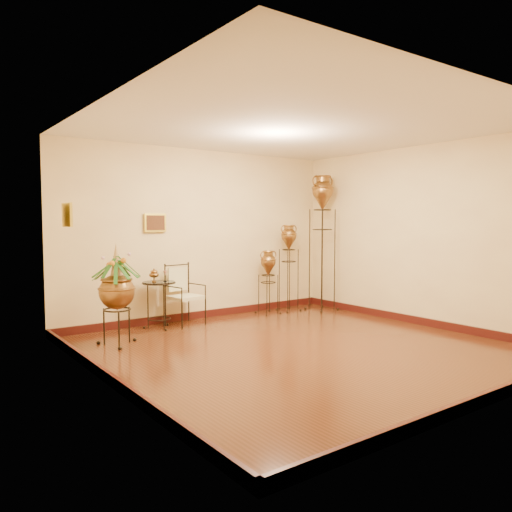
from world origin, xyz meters
TOP-DOWN VIEW (x-y plane):
  - ground at (0.00, 0.00)m, footprint 5.00×5.00m
  - room_shell at (-0.01, 0.01)m, footprint 5.02×5.02m
  - amphora_tall at (2.15, 1.86)m, footprint 0.60×0.60m
  - amphora_mid at (1.60, 2.15)m, footprint 0.46×0.46m
  - amphora_short at (1.14, 2.15)m, footprint 0.44×0.44m
  - planter_urn at (-1.83, 1.53)m, footprint 0.91×0.91m
  - armchair at (-0.50, 2.15)m, footprint 0.61×0.58m
  - side_table at (-0.95, 2.15)m, footprint 0.55×0.55m

SIDE VIEW (x-z plane):
  - ground at x=0.00m, z-range 0.00..0.00m
  - side_table at x=-0.95m, z-range -0.08..0.82m
  - armchair at x=-0.50m, z-range 0.00..0.95m
  - amphora_short at x=1.14m, z-range 0.00..1.13m
  - planter_urn at x=-1.83m, z-range 0.08..1.45m
  - amphora_mid at x=1.60m, z-range 0.01..1.59m
  - amphora_tall at x=2.15m, z-range 0.03..2.50m
  - room_shell at x=-0.01m, z-range 0.33..3.14m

